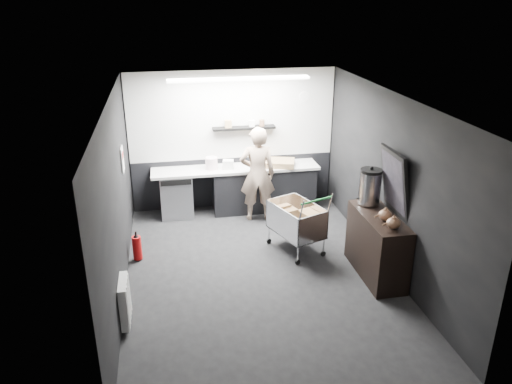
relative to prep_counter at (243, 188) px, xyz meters
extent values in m
plane|color=black|center=(-0.14, -2.42, -0.46)|extent=(5.50, 5.50, 0.00)
plane|color=silver|center=(-0.14, -2.42, 2.24)|extent=(5.50, 5.50, 0.00)
plane|color=black|center=(-0.14, 0.33, 0.89)|extent=(5.50, 0.00, 5.50)
plane|color=black|center=(-0.14, -5.17, 0.89)|extent=(5.50, 0.00, 5.50)
plane|color=black|center=(-2.14, -2.42, 0.89)|extent=(0.00, 5.50, 5.50)
plane|color=black|center=(1.86, -2.42, 0.89)|extent=(0.00, 5.50, 5.50)
cube|color=silver|center=(-0.14, 0.31, 1.39)|extent=(3.95, 0.02, 1.70)
cube|color=black|center=(-0.14, 0.31, 0.04)|extent=(3.95, 0.02, 1.00)
cube|color=black|center=(0.06, 0.20, 1.16)|extent=(1.20, 0.22, 0.04)
cylinder|color=white|center=(1.26, 0.30, 1.69)|extent=(0.20, 0.03, 0.20)
cube|color=white|center=(-2.12, -1.12, 1.09)|extent=(0.02, 0.30, 0.40)
cube|color=red|center=(-2.11, -1.12, 1.16)|extent=(0.02, 0.22, 0.10)
cube|color=white|center=(-2.08, -3.32, -0.11)|extent=(0.10, 0.50, 0.60)
cube|color=white|center=(-0.14, -0.57, 2.21)|extent=(2.40, 0.20, 0.04)
cube|color=black|center=(0.41, 0.00, -0.03)|extent=(2.00, 0.56, 0.85)
cube|color=beige|center=(-0.14, 0.00, 0.42)|extent=(3.20, 0.60, 0.05)
cube|color=#9EA0A5|center=(-1.29, 0.00, -0.03)|extent=(0.60, 0.58, 0.85)
cube|color=black|center=(-1.29, -0.30, 0.32)|extent=(0.56, 0.02, 0.10)
imported|color=beige|center=(0.20, -0.45, 0.44)|extent=(0.70, 0.50, 1.80)
cube|color=silver|center=(0.60, -1.77, -0.12)|extent=(0.89, 1.07, 0.02)
cube|color=silver|center=(0.32, -1.77, 0.11)|extent=(0.35, 0.87, 0.49)
cube|color=silver|center=(0.89, -1.77, 0.11)|extent=(0.35, 0.87, 0.49)
cube|color=silver|center=(0.60, -2.22, 0.11)|extent=(0.56, 0.23, 0.49)
cube|color=silver|center=(0.60, -1.32, 0.11)|extent=(0.56, 0.23, 0.49)
cylinder|color=silver|center=(0.35, -2.19, -0.27)|extent=(0.02, 0.02, 0.33)
cylinder|color=silver|center=(0.86, -2.19, -0.27)|extent=(0.02, 0.02, 0.33)
cylinder|color=silver|center=(0.35, -1.35, -0.27)|extent=(0.02, 0.02, 0.33)
cylinder|color=silver|center=(0.86, -1.35, -0.27)|extent=(0.02, 0.02, 0.33)
cylinder|color=#25893E|center=(0.60, -2.28, 0.63)|extent=(0.57, 0.24, 0.03)
cube|color=brown|center=(0.47, -1.66, 0.10)|extent=(0.36, 0.40, 0.41)
cube|color=brown|center=(0.76, -1.90, 0.07)|extent=(0.33, 0.37, 0.37)
cylinder|color=black|center=(0.35, -2.19, -0.41)|extent=(0.09, 0.06, 0.09)
cylinder|color=black|center=(0.35, -1.35, -0.41)|extent=(0.09, 0.06, 0.09)
cylinder|color=black|center=(0.86, -2.19, -0.41)|extent=(0.09, 0.06, 0.09)
cylinder|color=black|center=(0.86, -1.35, -0.41)|extent=(0.09, 0.06, 0.09)
cube|color=black|center=(1.60, -2.75, 0.03)|extent=(0.49, 1.31, 0.98)
cylinder|color=silver|center=(1.60, -2.31, 0.80)|extent=(0.33, 0.33, 0.50)
cylinder|color=black|center=(1.60, -2.31, 1.07)|extent=(0.33, 0.33, 0.04)
sphere|color=black|center=(1.60, -2.31, 1.12)|extent=(0.05, 0.05, 0.05)
ellipsoid|color=brown|center=(1.60, -2.91, 0.61)|extent=(0.20, 0.20, 0.16)
ellipsoid|color=brown|center=(1.60, -3.18, 0.61)|extent=(0.20, 0.20, 0.16)
cube|color=black|center=(1.80, -2.69, 1.02)|extent=(0.22, 0.77, 0.98)
cube|color=black|center=(1.78, -2.69, 1.02)|extent=(0.16, 0.66, 0.84)
cylinder|color=#B10B0C|center=(-1.99, -1.64, -0.24)|extent=(0.15, 0.15, 0.39)
cone|color=black|center=(-1.99, -1.64, -0.02)|extent=(0.10, 0.10, 0.06)
cylinder|color=black|center=(-1.99, -1.64, 0.02)|extent=(0.03, 0.03, 0.06)
cube|color=#93764E|center=(0.71, -0.05, 0.50)|extent=(0.66, 0.57, 0.11)
cylinder|color=silver|center=(-0.60, 0.00, 0.56)|extent=(0.23, 0.23, 0.23)
cube|color=white|center=(-0.29, -0.05, 0.53)|extent=(0.22, 0.19, 0.17)
camera|label=1|loc=(-1.40, -8.93, 3.60)|focal=35.00mm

